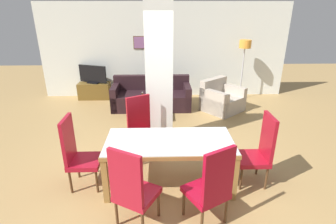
{
  "coord_description": "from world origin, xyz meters",
  "views": [
    {
      "loc": [
        -0.12,
        -3.38,
        2.56
      ],
      "look_at": [
        0.0,
        0.74,
        0.9
      ],
      "focal_mm": 28.0,
      "sensor_mm": 36.0,
      "label": 1
    }
  ],
  "objects_px": {
    "dining_chair_near_right": "(211,186)",
    "bottle": "(143,98)",
    "dining_chair_head_right": "(259,150)",
    "sofa": "(152,97)",
    "coffee_table": "(145,112)",
    "dining_chair_head_left": "(78,152)",
    "floor_lamp": "(245,50)",
    "dining_chair_far_left": "(142,127)",
    "armchair": "(221,100)",
    "tv_stand": "(95,91)",
    "dining_chair_near_left": "(132,188)",
    "tv_screen": "(93,75)",
    "dining_table": "(169,149)"
  },
  "relations": [
    {
      "from": "coffee_table",
      "to": "sofa",
      "type": "bearing_deg",
      "value": 82.17
    },
    {
      "from": "sofa",
      "to": "floor_lamp",
      "type": "height_order",
      "value": "floor_lamp"
    },
    {
      "from": "floor_lamp",
      "to": "tv_screen",
      "type": "bearing_deg",
      "value": 177.4
    },
    {
      "from": "dining_chair_head_left",
      "to": "dining_chair_near_left",
      "type": "distance_m",
      "value": 1.22
    },
    {
      "from": "tv_stand",
      "to": "floor_lamp",
      "type": "relative_size",
      "value": 0.53
    },
    {
      "from": "dining_chair_near_left",
      "to": "sofa",
      "type": "bearing_deg",
      "value": 117.67
    },
    {
      "from": "armchair",
      "to": "coffee_table",
      "type": "distance_m",
      "value": 2.07
    },
    {
      "from": "dining_chair_far_left",
      "to": "dining_chair_head_right",
      "type": "height_order",
      "value": "same"
    },
    {
      "from": "dining_chair_far_left",
      "to": "tv_stand",
      "type": "xyz_separation_m",
      "value": [
        -1.62,
        3.28,
        -0.33
      ]
    },
    {
      "from": "dining_table",
      "to": "dining_chair_near_right",
      "type": "height_order",
      "value": "dining_chair_near_right"
    },
    {
      "from": "dining_chair_near_right",
      "to": "bottle",
      "type": "height_order",
      "value": "dining_chair_near_right"
    },
    {
      "from": "dining_chair_head_right",
      "to": "sofa",
      "type": "distance_m",
      "value": 3.77
    },
    {
      "from": "dining_chair_near_right",
      "to": "armchair",
      "type": "distance_m",
      "value": 4.03
    },
    {
      "from": "dining_chair_near_right",
      "to": "dining_chair_far_left",
      "type": "bearing_deg",
      "value": 89.77
    },
    {
      "from": "dining_chair_near_right",
      "to": "floor_lamp",
      "type": "height_order",
      "value": "floor_lamp"
    },
    {
      "from": "sofa",
      "to": "coffee_table",
      "type": "height_order",
      "value": "sofa"
    },
    {
      "from": "coffee_table",
      "to": "floor_lamp",
      "type": "distance_m",
      "value": 3.34
    },
    {
      "from": "dining_chair_head_left",
      "to": "coffee_table",
      "type": "distance_m",
      "value": 2.58
    },
    {
      "from": "dining_chair_near_left",
      "to": "tv_stand",
      "type": "bearing_deg",
      "value": 137.05
    },
    {
      "from": "dining_chair_head_right",
      "to": "armchair",
      "type": "xyz_separation_m",
      "value": [
        0.13,
        3.06,
        -0.29
      ]
    },
    {
      "from": "dining_chair_head_right",
      "to": "bottle",
      "type": "xyz_separation_m",
      "value": [
        -1.89,
        2.47,
        -0.02
      ]
    },
    {
      "from": "coffee_table",
      "to": "tv_screen",
      "type": "height_order",
      "value": "tv_screen"
    },
    {
      "from": "bottle",
      "to": "floor_lamp",
      "type": "relative_size",
      "value": 0.15
    },
    {
      "from": "dining_chair_far_left",
      "to": "dining_chair_head_right",
      "type": "relative_size",
      "value": 1.0
    },
    {
      "from": "dining_chair_far_left",
      "to": "tv_screen",
      "type": "distance_m",
      "value": 3.66
    },
    {
      "from": "armchair",
      "to": "tv_screen",
      "type": "xyz_separation_m",
      "value": [
        -3.56,
        1.07,
        0.44
      ]
    },
    {
      "from": "dining_table",
      "to": "dining_chair_head_right",
      "type": "bearing_deg",
      "value": 0.0
    },
    {
      "from": "bottle",
      "to": "tv_stand",
      "type": "bearing_deg",
      "value": 132.97
    },
    {
      "from": "armchair",
      "to": "dining_chair_far_left",
      "type": "bearing_deg",
      "value": 8.9
    },
    {
      "from": "dining_chair_head_right",
      "to": "bottle",
      "type": "distance_m",
      "value": 3.11
    },
    {
      "from": "dining_chair_near_right",
      "to": "tv_screen",
      "type": "height_order",
      "value": "dining_chair_near_right"
    },
    {
      "from": "dining_chair_far_left",
      "to": "coffee_table",
      "type": "height_order",
      "value": "dining_chair_far_left"
    },
    {
      "from": "sofa",
      "to": "tv_screen",
      "type": "height_order",
      "value": "tv_screen"
    },
    {
      "from": "tv_screen",
      "to": "dining_chair_head_right",
      "type": "bearing_deg",
      "value": 149.96
    },
    {
      "from": "dining_chair_head_left",
      "to": "sofa",
      "type": "distance_m",
      "value": 3.5
    },
    {
      "from": "dining_table",
      "to": "tv_stand",
      "type": "bearing_deg",
      "value": 116.82
    },
    {
      "from": "dining_chair_far_left",
      "to": "dining_chair_near_left",
      "type": "relative_size",
      "value": 1.0
    },
    {
      "from": "tv_stand",
      "to": "armchair",
      "type": "bearing_deg",
      "value": -16.7
    },
    {
      "from": "tv_stand",
      "to": "floor_lamp",
      "type": "height_order",
      "value": "floor_lamp"
    },
    {
      "from": "dining_chair_head_right",
      "to": "tv_screen",
      "type": "xyz_separation_m",
      "value": [
        -3.43,
        4.13,
        0.16
      ]
    },
    {
      "from": "sofa",
      "to": "floor_lamp",
      "type": "bearing_deg",
      "value": -167.2
    },
    {
      "from": "armchair",
      "to": "tv_stand",
      "type": "xyz_separation_m",
      "value": [
        -3.56,
        1.07,
        -0.05
      ]
    },
    {
      "from": "bottle",
      "to": "dining_table",
      "type": "bearing_deg",
      "value": -77.53
    },
    {
      "from": "dining_chair_near_right",
      "to": "armchair",
      "type": "xyz_separation_m",
      "value": [
        1.0,
        3.9,
        -0.29
      ]
    },
    {
      "from": "sofa",
      "to": "coffee_table",
      "type": "xyz_separation_m",
      "value": [
        -0.13,
        -0.93,
        -0.05
      ]
    },
    {
      "from": "dining_chair_near_right",
      "to": "bottle",
      "type": "xyz_separation_m",
      "value": [
        -1.02,
        3.31,
        -0.02
      ]
    },
    {
      "from": "dining_chair_near_left",
      "to": "bottle",
      "type": "bearing_deg",
      "value": 120.37
    },
    {
      "from": "bottle",
      "to": "armchair",
      "type": "bearing_deg",
      "value": 16.22
    },
    {
      "from": "tv_stand",
      "to": "tv_screen",
      "type": "relative_size",
      "value": 1.1
    },
    {
      "from": "bottle",
      "to": "coffee_table",
      "type": "bearing_deg",
      "value": -50.91
    }
  ]
}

